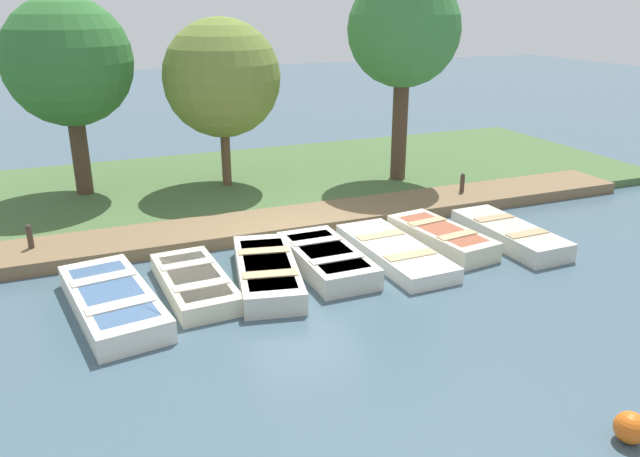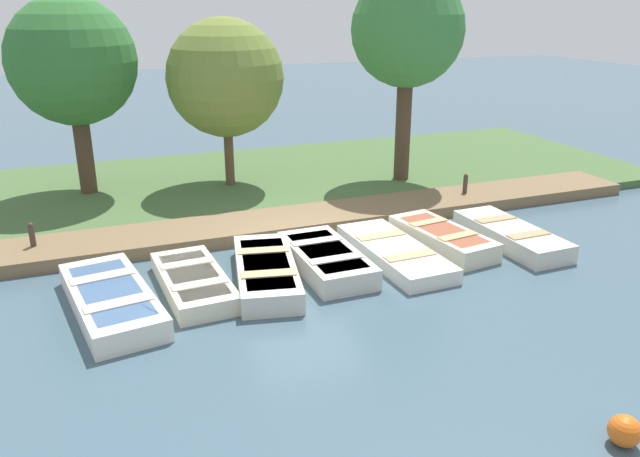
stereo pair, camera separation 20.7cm
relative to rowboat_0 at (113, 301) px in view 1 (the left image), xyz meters
The scene contains 16 objects.
ground_plane 4.30m from the rowboat_0, 109.36° to the left, with size 80.00×80.00×0.00m, color #425B6B.
shore_bank 7.60m from the rowboat_0, 147.75° to the left, with size 8.00×24.00×0.22m.
dock_walkway 4.98m from the rowboat_0, 125.50° to the left, with size 1.59×19.19×0.28m.
rowboat_0 is the anchor object (origin of this frame).
rowboat_1 1.50m from the rowboat_0, 100.81° to the left, with size 2.71×1.22×0.37m.
rowboat_2 2.84m from the rowboat_0, 93.45° to the left, with size 3.16×1.68×0.43m.
rowboat_3 4.13m from the rowboat_0, 94.13° to the left, with size 2.66×1.19×0.44m.
rowboat_4 5.64m from the rowboat_0, 92.50° to the left, with size 3.24×1.26×0.33m.
rowboat_5 6.94m from the rowboat_0, 94.01° to the left, with size 2.73×1.35×0.44m.
rowboat_6 8.44m from the rowboat_0, 90.65° to the left, with size 2.93×1.12×0.42m.
mooring_post_near 3.30m from the rowboat_0, 156.19° to the right, with size 0.12×0.12×0.80m.
mooring_post_far 9.66m from the rowboat_0, 108.16° to the left, with size 0.12×0.12×0.80m.
buoy 8.08m from the rowboat_0, 43.02° to the left, with size 0.40×0.40×0.40m.
park_tree_far_left 7.75m from the rowboat_0, behind, with size 3.21×3.21×5.25m.
park_tree_left 7.83m from the rowboat_0, 149.95° to the left, with size 3.12×3.12×4.71m.
park_tree_center 10.61m from the rowboat_0, 121.18° to the left, with size 3.06×3.06×5.87m.
Camera 1 is at (11.69, -4.42, 5.07)m, focal length 35.00 mm.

